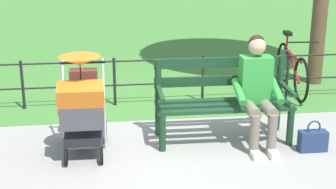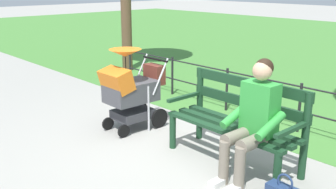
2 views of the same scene
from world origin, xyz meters
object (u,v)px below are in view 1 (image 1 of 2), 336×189
stroller (83,104)px  handbag (313,140)px  bicycle (291,69)px  park_bench (222,96)px  person_on_bench (258,89)px

stroller → handbag: stroller is taller
bicycle → park_bench: bearing=48.3°
park_bench → stroller: size_ratio=1.40×
person_on_bench → bicycle: 2.22m
handbag → bicycle: size_ratio=0.22×
park_bench → person_on_bench: 0.45m
person_on_bench → bicycle: bearing=-120.7°
person_on_bench → stroller: size_ratio=1.11×
handbag → bicycle: (-0.53, -2.19, 0.24)m
person_on_bench → handbag: 0.86m
park_bench → bicycle: park_bench is taller
person_on_bench → bicycle: size_ratio=0.77×
park_bench → bicycle: 2.24m
person_on_bench → handbag: bearing=152.9°
handbag → park_bench: bearing=-28.9°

